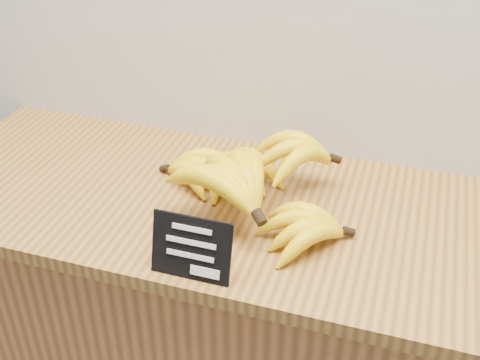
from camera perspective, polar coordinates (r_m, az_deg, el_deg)
name	(u,v)px	position (r m, az deg, el deg)	size (l,w,h in m)	color
counter_top	(247,210)	(1.24, 0.70, -2.87)	(1.42, 0.54, 0.03)	olive
chalkboard_sign	(191,248)	(1.03, -4.65, -6.45)	(0.14, 0.01, 0.11)	black
banana_pile	(248,180)	(1.20, 0.73, 0.01)	(0.44, 0.38, 0.13)	yellow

